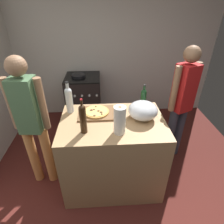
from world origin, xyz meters
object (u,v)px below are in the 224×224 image
wine_bottle_clear (69,99)px  person_in_stripes (31,119)px  stove (84,100)px  mixing_bowl (143,110)px  paper_towel_roll (120,120)px  wine_bottle_amber (83,118)px  person_in_red (182,100)px  pizza (96,112)px  wine_bottle_green (143,98)px

wine_bottle_clear → person_in_stripes: size_ratio=0.23×
stove → mixing_bowl: bearing=-61.4°
paper_towel_roll → wine_bottle_amber: bearing=175.3°
person_in_stripes → wine_bottle_amber: bearing=-22.7°
wine_bottle_amber → person_in_red: (1.21, 0.59, -0.16)m
pizza → stove: bearing=101.4°
wine_bottle_green → pizza: bearing=-168.9°
wine_bottle_amber → stove: wine_bottle_amber is taller
stove → person_in_red: bearing=-36.8°
wine_bottle_clear → person_in_red: bearing=7.8°
wine_bottle_amber → wine_bottle_green: bearing=33.1°
mixing_bowl → wine_bottle_green: bearing=77.4°
pizza → person_in_red: size_ratio=0.18×
wine_bottle_amber → wine_bottle_clear: wine_bottle_clear is taller
pizza → wine_bottle_amber: 0.37m
paper_towel_roll → wine_bottle_green: (0.33, 0.46, -0.01)m
wine_bottle_amber → stove: 1.73m
pizza → paper_towel_roll: bearing=-57.6°
pizza → wine_bottle_amber: bearing=-109.8°
mixing_bowl → person_in_red: bearing=32.2°
mixing_bowl → stove: mixing_bowl is taller
wine_bottle_green → person_in_stripes: bearing=-171.5°
wine_bottle_green → person_in_stripes: person_in_stripes is taller
pizza → stove: pizza is taller
wine_bottle_green → person_in_red: person_in_red is taller
person_in_red → pizza: bearing=-166.8°
person_in_red → person_in_stripes: bearing=-169.4°
person_in_stripes → person_in_red: bearing=10.6°
person_in_stripes → person_in_red: (1.80, 0.34, -0.00)m
mixing_bowl → stove: 1.68m
mixing_bowl → stove: (-0.76, 1.39, -0.57)m
pizza → stove: size_ratio=0.30×
pizza → wine_bottle_green: size_ratio=0.96×
stove → person_in_red: 1.76m
pizza → stove: 1.39m
pizza → wine_bottle_clear: 0.34m
mixing_bowl → wine_bottle_amber: (-0.62, -0.21, 0.07)m
mixing_bowl → wine_bottle_amber: 0.66m
mixing_bowl → wine_bottle_green: (0.05, 0.23, 0.04)m
mixing_bowl → person_in_stripes: 1.21m
mixing_bowl → paper_towel_roll: bearing=-139.1°
pizza → paper_towel_roll: paper_towel_roll is taller
stove → person_in_stripes: (-0.45, -1.35, 0.48)m
wine_bottle_amber → person_in_stripes: size_ratio=0.22×
stove → wine_bottle_clear: bearing=-92.0°
paper_towel_roll → person_in_stripes: bearing=163.6°
wine_bottle_clear → stove: size_ratio=0.39×
mixing_bowl → wine_bottle_green: 0.23m
paper_towel_roll → wine_bottle_clear: (-0.53, 0.42, 0.02)m
mixing_bowl → pizza: bearing=166.8°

